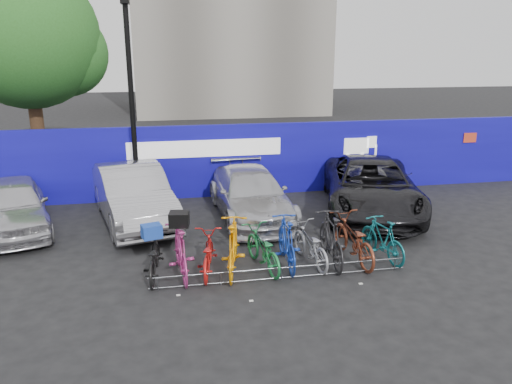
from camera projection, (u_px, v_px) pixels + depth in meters
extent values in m
plane|color=black|center=(275.00, 268.00, 11.26)|extent=(100.00, 100.00, 0.00)
cube|color=#0E0987|center=(235.00, 160.00, 16.59)|extent=(22.00, 0.15, 2.40)
cube|color=white|center=(205.00, 148.00, 16.19)|extent=(5.00, 0.02, 0.55)
cube|color=white|center=(356.00, 146.00, 17.15)|extent=(1.20, 0.02, 0.90)
cube|color=red|center=(470.00, 138.00, 17.88)|extent=(0.50, 0.02, 0.35)
cylinder|color=#382314|center=(37.00, 125.00, 18.90)|extent=(0.50, 0.50, 4.00)
sphere|color=#255B1C|center=(26.00, 36.00, 18.01)|extent=(5.20, 5.20, 5.20)
sphere|color=#255B1C|center=(65.00, 53.00, 18.67)|extent=(3.20, 3.20, 3.20)
cylinder|color=black|center=(132.00, 110.00, 14.95)|extent=(0.16, 0.16, 6.00)
cube|color=black|center=(125.00, 2.00, 14.11)|extent=(0.25, 0.50, 0.12)
cylinder|color=#595B60|center=(281.00, 268.00, 10.61)|extent=(5.60, 0.03, 0.03)
cylinder|color=#595B60|center=(281.00, 278.00, 10.68)|extent=(5.60, 0.03, 0.03)
cylinder|color=#595B60|center=(158.00, 284.00, 10.19)|extent=(0.03, 0.03, 0.28)
cylinder|color=#595B60|center=(221.00, 279.00, 10.42)|extent=(0.03, 0.03, 0.28)
cylinder|color=#595B60|center=(281.00, 274.00, 10.65)|extent=(0.03, 0.03, 0.28)
cylinder|color=#595B60|center=(339.00, 269.00, 10.88)|extent=(0.03, 0.03, 0.28)
cylinder|color=#595B60|center=(395.00, 264.00, 11.12)|extent=(0.03, 0.03, 0.28)
imported|color=silver|center=(13.00, 206.00, 13.37)|extent=(2.80, 4.53, 1.44)
imported|color=#A09FA4|center=(133.00, 194.00, 14.09)|extent=(2.76, 5.14, 1.61)
imported|color=#B6B7BC|center=(251.00, 194.00, 14.52)|extent=(2.16, 4.87, 1.39)
imported|color=black|center=(371.00, 186.00, 14.95)|extent=(4.15, 6.22, 1.59)
imported|color=black|center=(153.00, 257.00, 10.70)|extent=(0.73, 1.77, 0.91)
imported|color=#BF3484|center=(181.00, 251.00, 10.73)|extent=(0.70, 1.96, 1.15)
imported|color=red|center=(207.00, 254.00, 10.91)|extent=(0.86, 1.78, 0.90)
imported|color=#FF9B06|center=(233.00, 246.00, 10.90)|extent=(0.98, 2.09, 1.21)
imported|color=#1C7B3B|center=(262.00, 249.00, 11.12)|extent=(0.98, 1.88, 0.94)
imported|color=#1536A6|center=(287.00, 242.00, 11.25)|extent=(0.65, 1.94, 1.15)
imported|color=#97979D|center=(310.00, 245.00, 11.39)|extent=(0.88, 1.83, 0.92)
imported|color=black|center=(331.00, 239.00, 11.38)|extent=(0.69, 2.02, 1.19)
imported|color=maroon|center=(353.00, 239.00, 11.51)|extent=(0.89, 2.09, 1.07)
imported|color=#126870|center=(382.00, 239.00, 11.61)|extent=(0.81, 1.73, 1.00)
cube|color=#1A40AA|center=(152.00, 231.00, 10.54)|extent=(0.47, 0.41, 0.29)
cube|color=black|center=(179.00, 219.00, 10.53)|extent=(0.46, 0.42, 0.30)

